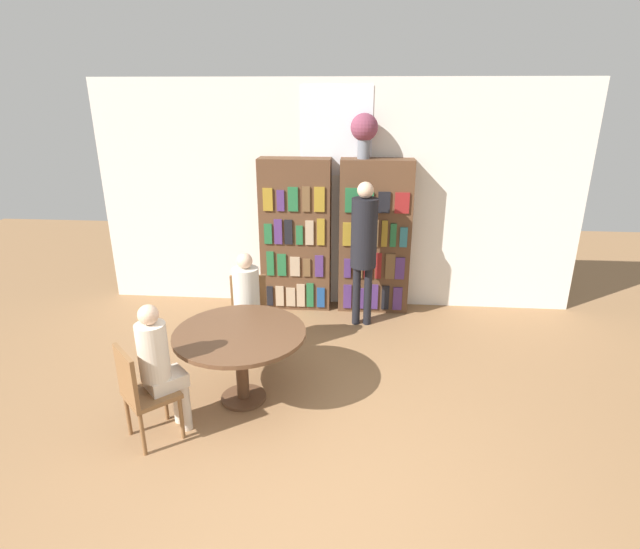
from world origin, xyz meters
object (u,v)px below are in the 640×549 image
flower_vase (364,130)px  seated_reader_left (246,301)px  chair_near_camera (141,390)px  chair_left_side (249,311)px  reading_table (240,343)px  bookshelf_left (296,236)px  seated_reader_right (160,362)px  bookshelf_right (375,238)px  librarian_standing (364,239)px

flower_vase → seated_reader_left: bearing=-128.8°
chair_near_camera → chair_left_side: (0.55, 1.62, 0.00)m
reading_table → chair_left_side: chair_left_side is taller
bookshelf_left → seated_reader_right: 2.95m
bookshelf_right → flower_vase: 1.38m
bookshelf_left → chair_near_camera: bearing=-107.4°
bookshelf_left → chair_left_side: bookshelf_left is taller
chair_near_camera → librarian_standing: size_ratio=0.49×
seated_reader_left → seated_reader_right: size_ratio=1.00×
reading_table → librarian_standing: size_ratio=0.68×
librarian_standing → chair_near_camera: bearing=-126.8°
reading_table → chair_near_camera: size_ratio=1.38×
flower_vase → seated_reader_left: 2.56m
flower_vase → librarian_standing: flower_vase is taller
reading_table → librarian_standing: librarian_standing is taller
bookshelf_left → chair_left_side: size_ratio=2.27×
reading_table → chair_near_camera: bearing=-135.9°
reading_table → seated_reader_right: (-0.56, -0.54, 0.08)m
bookshelf_right → flower_vase: size_ratio=3.71×
bookshelf_left → seated_reader_right: size_ratio=1.65×
chair_left_side → bookshelf_right: bearing=-144.9°
flower_vase → seated_reader_right: bearing=-120.5°
seated_reader_right → flower_vase: bearing=105.4°
bookshelf_right → reading_table: 2.65m
chair_near_camera → chair_left_side: same height
bookshelf_right → reading_table: (-1.29, -2.28, -0.39)m
bookshelf_left → seated_reader_right: bookshelf_left is taller
bookshelf_right → chair_near_camera: bookshelf_right is taller
bookshelf_left → chair_near_camera: (-0.93, -2.95, -0.51)m
bookshelf_right → flower_vase: (-0.18, 0.00, 1.37)m
bookshelf_right → librarian_standing: 0.54m
flower_vase → chair_near_camera: bearing=-121.3°
bookshelf_left → reading_table: size_ratio=1.64×
chair_near_camera → librarian_standing: bearing=99.1°
bookshelf_left → bookshelf_right: same height
flower_vase → chair_left_side: (-1.24, -1.34, -1.88)m
seated_reader_right → seated_reader_left: bearing=117.1°
flower_vase → seated_reader_right: 3.69m
reading_table → chair_left_side: 0.97m
bookshelf_right → chair_near_camera: 3.59m
chair_near_camera → seated_reader_right: size_ratio=0.73×
bookshelf_left → reading_table: (-0.24, -2.28, -0.39)m
chair_near_camera → seated_reader_right: bearing=90.0°
chair_near_camera → reading_table: bearing=90.0°
chair_left_side → seated_reader_left: (0.02, -0.18, 0.21)m
reading_table → librarian_standing: 2.18m
bookshelf_left → flower_vase: bearing=0.3°
chair_left_side → librarian_standing: 1.65m
flower_vase → reading_table: 3.09m
librarian_standing → flower_vase: bearing=94.0°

